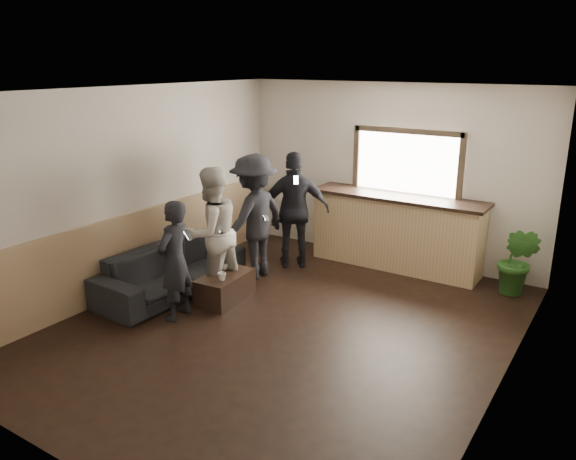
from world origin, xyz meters
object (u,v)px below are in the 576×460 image
Objects in this scene: potted_plant at (518,261)px; bar_counter at (397,227)px; person_c at (254,217)px; coffee_table at (225,287)px; cup_b at (222,277)px; person_b at (211,233)px; person_a at (175,261)px; cup_a at (223,266)px; sofa at (172,270)px; person_d at (295,210)px.

bar_counter is at bearing 175.04° from potted_plant.
coffee_table is at bearing 16.92° from person_c.
coffee_table is (-1.42, -2.48, -0.46)m from bar_counter.
cup_b is 0.64m from person_b.
cup_b is at bearing 146.77° from person_a.
cup_a is 0.07× the size of person_b.
potted_plant is at bearing -56.14° from sofa.
cup_a is 0.50m from person_b.
cup_b is 0.06× the size of person_b.
person_c is (-3.44, -1.37, 0.43)m from potted_plant.
person_c is at bearing 101.31° from coffee_table.
cup_a is 0.07× the size of person_d.
bar_counter is 1.49× the size of person_d.
person_c is (0.06, 0.88, 0.03)m from person_b.
cup_b is at bearing -53.45° from cup_a.
potted_plant is at bearing 136.90° from person_b.
bar_counter is 2.82m from cup_a.
coffee_table is 0.84× the size of potted_plant.
cup_a is (-0.13, 0.13, 0.23)m from coffee_table.
cup_a is at bearing 131.54° from person_b.
potted_plant is (1.83, -0.16, -0.15)m from bar_counter.
sofa is 1.41m from person_c.
sofa is 1.20× the size of person_c.
bar_counter reaches higher than cup_b.
bar_counter is 2.97m from cup_b.
bar_counter reaches higher than potted_plant.
cup_b is (0.10, -0.17, 0.23)m from coffee_table.
person_c is at bearing 173.36° from person_a.
coffee_table is at bearing -119.77° from bar_counter.
potted_plant is 0.55× the size of person_d.
cup_b is at bearing -141.69° from potted_plant.
bar_counter reaches higher than coffee_table.
potted_plant is at bearing 117.39° from person_c.
person_a is (-1.60, -3.21, 0.12)m from bar_counter.
potted_plant reaches higher than cup_b.
person_b is (-0.08, 0.79, 0.14)m from person_a.
person_d is at bearing -178.09° from person_b.
bar_counter reaches higher than cup_a.
person_b is (-0.25, 0.06, 0.71)m from coffee_table.
sofa is 1.22× the size of person_d.
bar_counter is 2.73× the size of potted_plant.
coffee_table is 0.45× the size of person_c.
person_a is at bearing -103.74° from coffee_table.
coffee_table is at bearing -45.92° from cup_a.
person_b is at bearing 178.43° from person_a.
cup_a is at bearing 169.45° from person_a.
potted_plant is 4.59m from person_a.
person_c is (-0.06, 0.82, 0.50)m from cup_a.
potted_plant reaches higher than coffee_table.
sofa is at bearing -138.62° from person_a.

